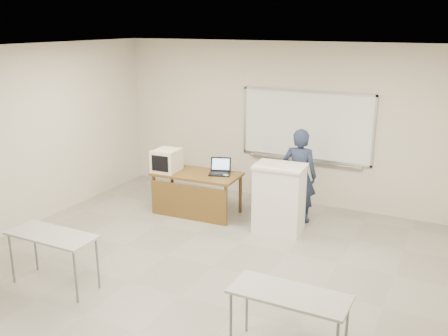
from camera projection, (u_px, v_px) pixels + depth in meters
The scene contains 10 objects.
floor at pixel (180, 296), 6.30m from camera, with size 7.00×8.00×0.01m, color gray.
whiteboard at pixel (306, 127), 9.15m from camera, with size 2.48×0.10×1.31m.
student_desks at pixel (107, 300), 4.95m from camera, with size 4.40×2.20×0.73m.
instructor_desk at pixel (194, 185), 8.80m from camera, with size 1.53×0.76×0.75m.
podium at pixel (279, 198), 8.12m from camera, with size 0.80×0.58×1.13m.
crt_monitor at pixel (167, 160), 8.92m from camera, with size 0.43×0.48×0.41m.
laptop at pixel (221, 170), 8.79m from camera, with size 0.36×0.33×0.27m.
mouse at pixel (226, 175), 8.64m from camera, with size 0.11×0.07×0.04m, color #9E9FA5.
keyboard at pixel (269, 165), 7.92m from camera, with size 0.45×0.15×0.03m, color beige.
presenter at pixel (299, 176), 8.47m from camera, with size 0.60×0.39×1.63m, color black.
Camera 1 is at (3.01, -4.74, 3.33)m, focal length 40.00 mm.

